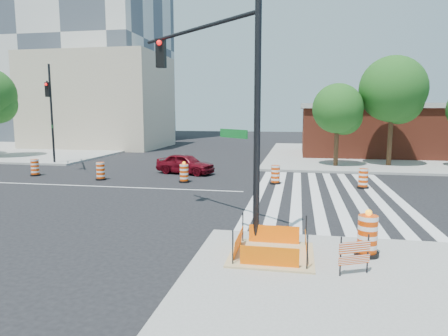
{
  "coord_description": "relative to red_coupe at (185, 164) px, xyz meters",
  "views": [
    {
      "loc": [
        9.62,
        -19.23,
        3.94
      ],
      "look_at": [
        6.34,
        -1.65,
        1.4
      ],
      "focal_mm": 32.0,
      "sensor_mm": 36.0,
      "label": 1
    }
  ],
  "objects": [
    {
      "name": "median_drum_5",
      "position": [
        10.38,
        -3.0,
        -0.17
      ],
      "size": [
        0.6,
        0.6,
        1.02
      ],
      "color": "black",
      "rests_on": "ground"
    },
    {
      "name": "red_coupe",
      "position": [
        0.0,
        0.0,
        0.0
      ],
      "size": [
        4.06,
        2.47,
        1.29
      ],
      "primitive_type": "imported",
      "rotation": [
        0.0,
        0.0,
        1.3
      ],
      "color": "#570711",
      "rests_on": "ground"
    },
    {
      "name": "crosswalk_east",
      "position": [
        8.37,
        -5.03,
        -0.64
      ],
      "size": [
        6.75,
        13.5,
        0.01
      ],
      "color": "silver",
      "rests_on": "ground"
    },
    {
      "name": "tree_north_d",
      "position": [
        13.43,
        5.56,
        4.57
      ],
      "size": [
        4.57,
        4.57,
        7.76
      ],
      "color": "#382314",
      "rests_on": "ground"
    },
    {
      "name": "median_drum_3",
      "position": [
        0.8,
        -3.02,
        -0.16
      ],
      "size": [
        0.6,
        0.6,
        1.18
      ],
      "color": "black",
      "rests_on": "ground"
    },
    {
      "name": "excavation_pit",
      "position": [
        6.42,
        -14.03,
        -0.42
      ],
      "size": [
        2.2,
        2.2,
        0.9
      ],
      "color": "tan",
      "rests_on": "ground"
    },
    {
      "name": "median_drum_2",
      "position": [
        -4.18,
        -3.14,
        -0.17
      ],
      "size": [
        0.6,
        0.6,
        1.02
      ],
      "color": "black",
      "rests_on": "ground"
    },
    {
      "name": "sidewalk_ne",
      "position": [
        15.42,
        12.97,
        -0.57
      ],
      "size": [
        22.0,
        22.0,
        0.15
      ],
      "primitive_type": "cube",
      "color": "gray",
      "rests_on": "ground"
    },
    {
      "name": "lane_centerline",
      "position": [
        -2.58,
        -5.03,
        -0.64
      ],
      "size": [
        14.0,
        0.12,
        0.01
      ],
      "primitive_type": "cube",
      "color": "silver",
      "rests_on": "ground"
    },
    {
      "name": "signal_pole_nw",
      "position": [
        -10.19,
        1.4,
        3.8
      ],
      "size": [
        3.01,
        4.7,
        7.22
      ],
      "rotation": [
        0.0,
        0.0,
        -1.01
      ],
      "color": "black",
      "rests_on": "ground"
    },
    {
      "name": "beige_midrise",
      "position": [
        -14.58,
        16.97,
        4.35
      ],
      "size": [
        14.0,
        10.0,
        10.0
      ],
      "primitive_type": "cube",
      "color": "#B8A78D",
      "rests_on": "ground"
    },
    {
      "name": "barricade",
      "position": [
        8.39,
        -14.94,
        0.02
      ],
      "size": [
        0.74,
        0.37,
        0.94
      ],
      "rotation": [
        0.0,
        0.0,
        0.44
      ],
      "color": "#DA3D04",
      "rests_on": "ground"
    },
    {
      "name": "tree_north_c",
      "position": [
        9.7,
        4.67,
        3.3
      ],
      "size": [
        3.48,
        3.46,
        5.88
      ],
      "color": "#382314",
      "rests_on": "ground"
    },
    {
      "name": "brick_storefront",
      "position": [
        15.42,
        12.97,
        1.67
      ],
      "size": [
        16.5,
        8.5,
        4.6
      ],
      "color": "maroon",
      "rests_on": "ground"
    },
    {
      "name": "pit_drum",
      "position": [
        8.89,
        -13.59,
        0.03
      ],
      "size": [
        0.64,
        0.64,
        1.26
      ],
      "color": "black",
      "rests_on": "ground"
    },
    {
      "name": "median_drum_1",
      "position": [
        -8.91,
        -2.46,
        -0.17
      ],
      "size": [
        0.6,
        0.6,
        1.02
      ],
      "color": "black",
      "rests_on": "ground"
    },
    {
      "name": "signal_pole_se",
      "position": [
        4.58,
        -11.9,
        4.46
      ],
      "size": [
        4.85,
        4.25,
        8.34
      ],
      "rotation": [
        0.0,
        0.0,
        2.42
      ],
      "color": "black",
      "rests_on": "ground"
    },
    {
      "name": "ground",
      "position": [
        -2.58,
        -5.03,
        -0.65
      ],
      "size": [
        120.0,
        120.0,
        0.0
      ],
      "primitive_type": "plane",
      "color": "black",
      "rests_on": "ground"
    },
    {
      "name": "sidewalk_nw",
      "position": [
        -20.58,
        12.97,
        -0.57
      ],
      "size": [
        22.0,
        22.0,
        0.15
      ],
      "primitive_type": "cube",
      "color": "gray",
      "rests_on": "ground"
    },
    {
      "name": "median_drum_4",
      "position": [
        5.85,
        -2.57,
        -0.17
      ],
      "size": [
        0.6,
        0.6,
        1.02
      ],
      "color": "black",
      "rests_on": "ground"
    }
  ]
}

